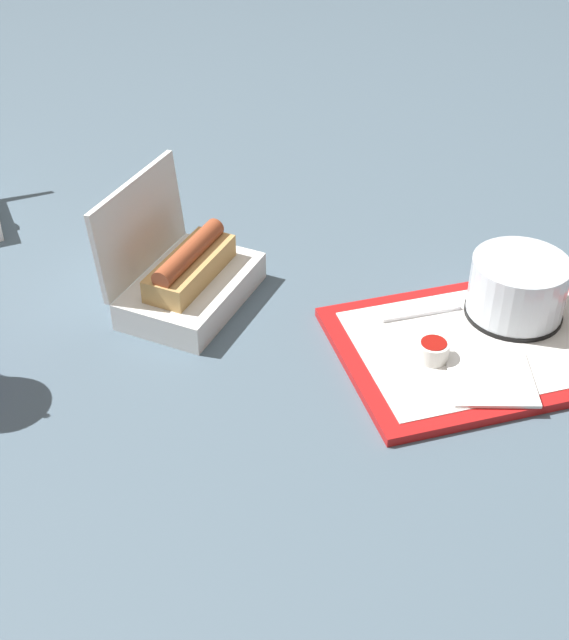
% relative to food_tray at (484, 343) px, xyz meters
% --- Properties ---
extents(ground_plane, '(3.20, 3.20, 0.00)m').
position_rel_food_tray_xyz_m(ground_plane, '(-0.30, -0.00, -0.01)').
color(ground_plane, '#4C6070').
extents(food_tray, '(0.42, 0.34, 0.01)m').
position_rel_food_tray_xyz_m(food_tray, '(0.00, 0.00, 0.00)').
color(food_tray, red).
rests_on(food_tray, ground_plane).
extents(cake_container, '(0.13, 0.13, 0.08)m').
position_rel_food_tray_xyz_m(cake_container, '(0.05, 0.05, 0.05)').
color(cake_container, black).
rests_on(cake_container, food_tray).
extents(ketchup_cup, '(0.04, 0.04, 0.02)m').
position_rel_food_tray_xyz_m(ketchup_cup, '(-0.07, -0.04, 0.02)').
color(ketchup_cup, white).
rests_on(ketchup_cup, food_tray).
extents(napkin_stack, '(0.11, 0.11, 0.00)m').
position_rel_food_tray_xyz_m(napkin_stack, '(-0.01, -0.08, 0.01)').
color(napkin_stack, white).
rests_on(napkin_stack, food_tray).
extents(plastic_fork, '(0.11, 0.04, 0.00)m').
position_rel_food_tray_xyz_m(plastic_fork, '(-0.07, 0.06, 0.01)').
color(plastic_fork, white).
rests_on(plastic_fork, food_tray).
extents(clamshell_hotdog_front, '(0.22, 0.24, 0.17)m').
position_rel_food_tray_xyz_m(clamshell_hotdog_front, '(-0.38, 0.12, 0.03)').
color(clamshell_hotdog_front, white).
rests_on(clamshell_hotdog_front, ground_plane).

